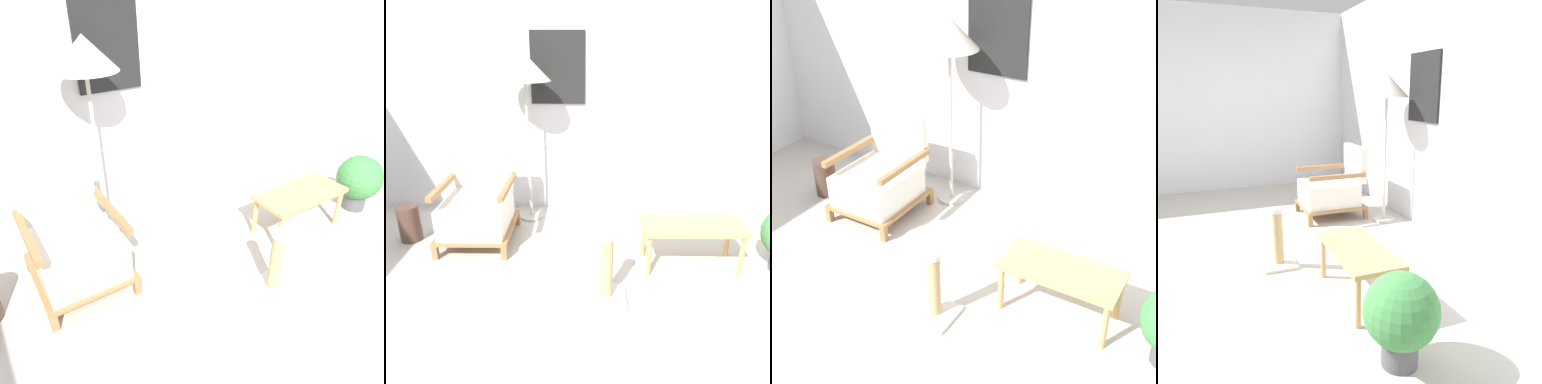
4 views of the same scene
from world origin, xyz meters
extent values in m
plane|color=#B7B2A8|center=(0.00, 0.00, 0.00)|extent=(14.00, 14.00, 0.00)
cube|color=silver|center=(0.00, 2.22, 1.35)|extent=(8.00, 0.06, 2.70)
cube|color=black|center=(-0.30, 2.17, 1.55)|extent=(0.56, 0.02, 0.72)
cube|color=olive|center=(-1.33, 1.01, 0.06)|extent=(0.05, 0.05, 0.13)
cube|color=olive|center=(-0.72, 1.01, 0.06)|extent=(0.05, 0.05, 0.13)
cube|color=olive|center=(-1.33, 1.70, 0.06)|extent=(0.05, 0.05, 0.13)
cube|color=olive|center=(-0.72, 1.70, 0.06)|extent=(0.05, 0.05, 0.13)
cube|color=olive|center=(-1.03, 1.35, 0.14)|extent=(0.66, 0.75, 0.03)
cube|color=silver|center=(-1.03, 1.33, 0.30)|extent=(0.58, 0.65, 0.28)
cube|color=silver|center=(-1.03, 1.69, 0.65)|extent=(0.58, 0.08, 0.42)
cube|color=olive|center=(-1.33, 1.35, 0.56)|extent=(0.05, 0.69, 0.05)
cube|color=olive|center=(-0.73, 1.35, 0.56)|extent=(0.05, 0.69, 0.05)
cylinder|color=#B7B2A8|center=(-0.60, 1.89, 0.01)|extent=(0.26, 0.26, 0.03)
cylinder|color=#B7B2A8|center=(-0.60, 1.89, 0.73)|extent=(0.03, 0.03, 1.42)
cone|color=#B2AD9E|center=(-0.60, 1.89, 1.57)|extent=(0.50, 0.50, 0.26)
cube|color=tan|center=(0.87, 0.93, 0.38)|extent=(0.82, 0.39, 0.04)
cylinder|color=tan|center=(0.50, 0.78, 0.18)|extent=(0.04, 0.04, 0.36)
cylinder|color=tan|center=(1.24, 0.78, 0.18)|extent=(0.04, 0.04, 0.36)
cylinder|color=tan|center=(0.50, 1.09, 0.18)|extent=(0.04, 0.04, 0.36)
cylinder|color=tan|center=(1.24, 1.09, 0.18)|extent=(0.04, 0.04, 0.36)
cylinder|color=#473328|center=(-1.70, 1.36, 0.18)|extent=(0.20, 0.20, 0.35)
cube|color=beige|center=(0.14, 0.47, 0.01)|extent=(0.30, 0.30, 0.03)
cylinder|color=tan|center=(0.14, 0.47, 0.26)|extent=(0.09, 0.09, 0.47)
cylinder|color=beige|center=(0.14, 0.47, 0.52)|extent=(0.11, 0.11, 0.04)
camera|label=1|loc=(-1.51, -0.92, 2.07)|focal=35.00mm
camera|label=2|loc=(-0.03, -1.85, 1.76)|focal=35.00mm
camera|label=3|loc=(1.75, -1.85, 2.65)|focal=50.00mm
camera|label=4|loc=(3.23, -0.07, 1.52)|focal=35.00mm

